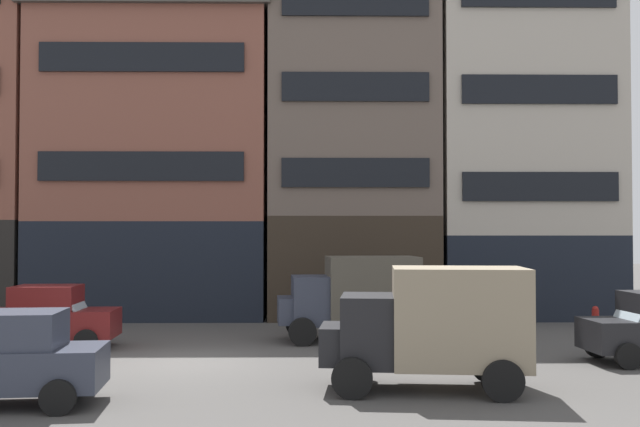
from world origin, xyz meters
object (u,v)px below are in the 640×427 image
(delivery_truck_near, at_px, (432,323))
(sedan_dark, at_px, (51,317))
(delivery_truck_far, at_px, (354,295))
(sedan_light, at_px, (7,359))
(fire_hydrant_curbside, at_px, (595,318))

(delivery_truck_near, bearing_deg, sedan_dark, 150.64)
(delivery_truck_far, distance_m, sedan_light, 11.12)
(delivery_truck_near, height_order, sedan_dark, delivery_truck_near)
(delivery_truck_near, relative_size, sedan_dark, 1.19)
(delivery_truck_far, relative_size, sedan_dark, 1.19)
(delivery_truck_far, xyz_separation_m, sedan_light, (-7.24, -8.43, -0.51))
(delivery_truck_far, bearing_deg, delivery_truck_near, -80.16)
(sedan_dark, distance_m, sedan_light, 7.19)
(sedan_light, bearing_deg, sedan_dark, 103.42)
(delivery_truck_far, height_order, sedan_dark, delivery_truck_far)
(fire_hydrant_curbside, bearing_deg, delivery_truck_far, -164.63)
(sedan_light, xyz_separation_m, fire_hydrant_curbside, (15.75, 10.77, -0.49))
(delivery_truck_near, height_order, sedan_light, delivery_truck_near)
(sedan_light, bearing_deg, delivery_truck_far, 49.37)
(delivery_truck_far, xyz_separation_m, fire_hydrant_curbside, (8.51, 2.34, -1.00))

